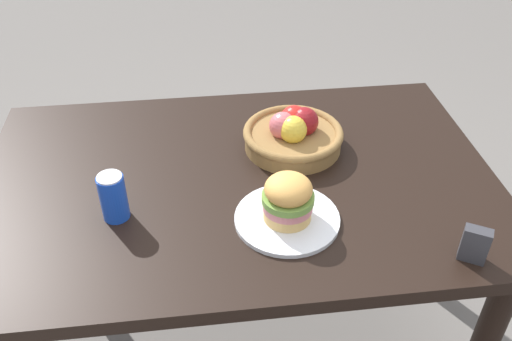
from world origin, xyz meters
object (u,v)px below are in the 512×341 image
soda_can (113,197)px  napkin_holder (475,245)px  sandwich (288,198)px  plate (287,219)px  fruit_basket (293,134)px

soda_can → napkin_holder: size_ratio=1.40×
sandwich → plate: bearing=104.0°
sandwich → napkin_holder: (0.39, -0.18, -0.03)m
sandwich → soda_can: size_ratio=1.01×
plate → napkin_holder: napkin_holder is taller
plate → fruit_basket: bearing=77.5°
fruit_basket → napkin_holder: fruit_basket is taller
plate → napkin_holder: bearing=-24.3°
sandwich → fruit_basket: sandwich is taller
sandwich → soda_can: 0.42m
plate → fruit_basket: fruit_basket is taller
plate → sandwich: bearing=-76.0°
plate → soda_can: bearing=170.8°
soda_can → napkin_holder: bearing=-16.8°
sandwich → napkin_holder: 0.43m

